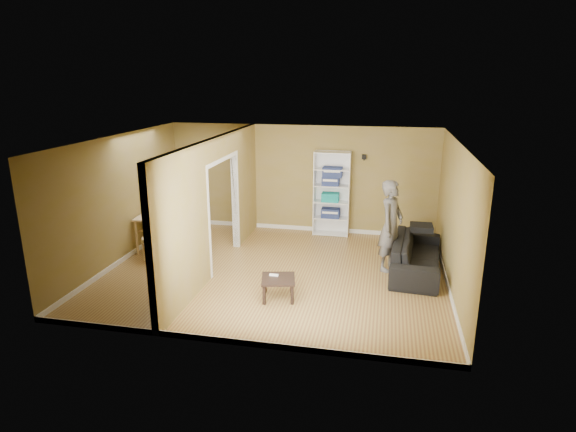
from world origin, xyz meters
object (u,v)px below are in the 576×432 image
object	(u,v)px
chair_far	(183,221)
sofa	(417,250)
chair_near	(153,237)
coffee_table	(278,281)
bookshelf	(332,193)
chair_left	(140,227)
dining_table	(168,219)
person	(391,218)

from	to	relation	value
chair_far	sofa	bearing A→B (deg)	-171.35
sofa	chair_near	xyz separation A→B (m)	(-5.32, -0.52, 0.08)
sofa	chair_far	bearing A→B (deg)	86.34
chair_near	coffee_table	bearing A→B (deg)	0.62
bookshelf	chair_far	world-z (taller)	bookshelf
bookshelf	coffee_table	bearing A→B (deg)	-97.24
chair_left	chair_near	world-z (taller)	chair_near
dining_table	chair_near	bearing A→B (deg)	-91.85
dining_table	chair_near	distance (m)	0.69
bookshelf	dining_table	size ratio (longest dim) A/B	1.61
coffee_table	bookshelf	bearing A→B (deg)	82.76
chair_near	person	bearing A→B (deg)	29.32
sofa	bookshelf	world-z (taller)	bookshelf
sofa	chair_left	bearing A→B (deg)	93.19
coffee_table	chair_near	distance (m)	3.18
sofa	chair_near	distance (m)	5.35
person	chair_far	size ratio (longest dim) A/B	2.24
sofa	coffee_table	bearing A→B (deg)	131.00
bookshelf	person	bearing A→B (deg)	-55.40
sofa	bookshelf	size ratio (longest dim) A/B	1.12
person	dining_table	world-z (taller)	person
dining_table	chair_near	xyz separation A→B (m)	(-0.02, -0.66, -0.19)
bookshelf	coffee_table	distance (m)	3.84
chair_near	bookshelf	bearing A→B (deg)	59.82
sofa	dining_table	world-z (taller)	sofa
dining_table	chair_left	world-z (taller)	chair_left
chair_far	chair_left	bearing A→B (deg)	56.26
sofa	chair_far	xyz separation A→B (m)	(-5.25, 0.80, 0.04)
dining_table	bookshelf	bearing A→B (deg)	28.89
bookshelf	dining_table	xyz separation A→B (m)	(-3.38, -1.87, -0.30)
bookshelf	chair_near	distance (m)	4.27
person	chair_near	size ratio (longest dim) A/B	2.05
chair_near	chair_far	bearing A→B (deg)	109.95
coffee_table	person	bearing A→B (deg)	42.85
coffee_table	chair_near	xyz separation A→B (m)	(-2.93, 1.22, 0.19)
dining_table	chair_far	world-z (taller)	chair_far
person	chair_near	distance (m)	4.85
sofa	person	bearing A→B (deg)	96.13
bookshelf	chair_left	size ratio (longest dim) A/B	2.19
person	bookshelf	bearing A→B (deg)	57.46
chair_far	chair_near	bearing A→B (deg)	103.98
sofa	coffee_table	world-z (taller)	sofa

